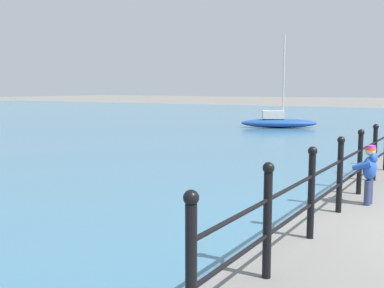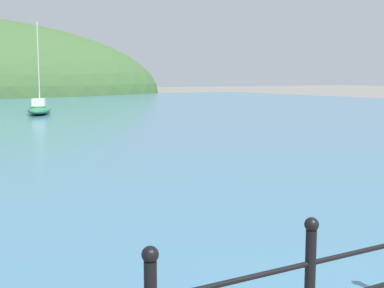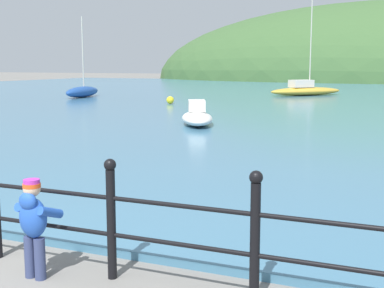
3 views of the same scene
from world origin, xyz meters
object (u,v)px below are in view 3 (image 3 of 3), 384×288
(child_in_coat, at_px, (33,219))
(boat_twin_mast, at_px, (82,92))
(boat_blue_hull, at_px, (197,117))
(mooring_buoy, at_px, (170,100))
(boat_red_dinghy, at_px, (305,90))

(child_in_coat, height_order, boat_twin_mast, boat_twin_mast)
(boat_blue_hull, xyz_separation_m, mooring_buoy, (-4.80, 7.99, -0.07))
(boat_blue_hull, bearing_deg, boat_red_dinghy, 89.97)
(boat_blue_hull, relative_size, boat_twin_mast, 0.64)
(child_in_coat, xyz_separation_m, boat_twin_mast, (-15.38, 23.03, -0.16))
(child_in_coat, height_order, boat_red_dinghy, boat_red_dinghy)
(child_in_coat, relative_size, mooring_buoy, 2.64)
(boat_blue_hull, distance_m, boat_twin_mast, 16.08)
(child_in_coat, distance_m, mooring_buoy, 21.88)
(boat_red_dinghy, distance_m, mooring_buoy, 11.03)
(child_in_coat, relative_size, boat_twin_mast, 0.21)
(boat_twin_mast, bearing_deg, child_in_coat, -56.27)
(mooring_buoy, bearing_deg, child_in_coat, -67.98)
(mooring_buoy, bearing_deg, boat_twin_mast, 159.04)
(child_in_coat, distance_m, boat_red_dinghy, 30.40)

